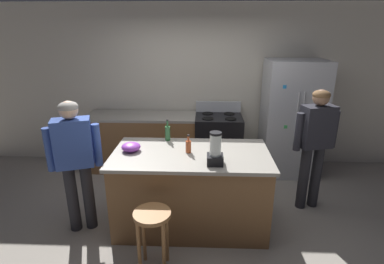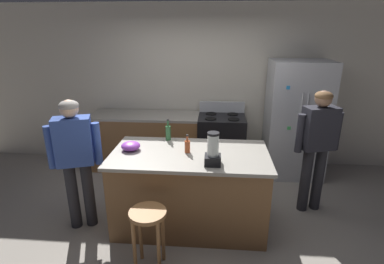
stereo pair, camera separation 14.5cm
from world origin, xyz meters
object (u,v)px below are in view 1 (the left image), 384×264
at_px(stove_range, 218,143).
at_px(person_by_island_left, 75,155).
at_px(bottle_cooking_sauce, 188,146).
at_px(refrigerator, 292,119).
at_px(person_by_sink_right, 315,139).
at_px(bottle_olive_oil, 168,133).
at_px(kitchen_island, 191,189).
at_px(blender_appliance, 215,151).
at_px(bar_stool, 153,225).
at_px(mixing_bowl, 131,147).

xyz_separation_m(stove_range, person_by_island_left, (-1.68, -1.67, 0.47)).
xyz_separation_m(stove_range, bottle_cooking_sauce, (-0.42, -1.51, 0.54)).
height_order(refrigerator, stove_range, refrigerator).
xyz_separation_m(person_by_sink_right, bottle_cooking_sauce, (-1.59, -0.43, 0.05)).
bearing_deg(bottle_olive_oil, person_by_sink_right, 1.15).
relative_size(kitchen_island, blender_appliance, 5.11).
distance_m(kitchen_island, bottle_cooking_sauce, 0.55).
height_order(kitchen_island, bar_stool, kitchen_island).
height_order(person_by_sink_right, mixing_bowl, person_by_sink_right).
xyz_separation_m(stove_range, blender_appliance, (-0.12, -1.81, 0.61)).
xyz_separation_m(kitchen_island, mixing_bowl, (-0.70, 0.03, 0.52)).
bearing_deg(stove_range, mixing_bowl, -126.03).
bearing_deg(bar_stool, mixing_bowl, 114.39).
bearing_deg(refrigerator, stove_range, 178.79).
bearing_deg(refrigerator, bottle_olive_oil, -149.53).
xyz_separation_m(person_by_sink_right, blender_appliance, (-1.29, -0.73, 0.12)).
bearing_deg(blender_appliance, bottle_olive_oil, 130.13).
bearing_deg(blender_appliance, kitchen_island, 132.99).
bearing_deg(kitchen_island, refrigerator, 44.03).
bearing_deg(person_by_island_left, bar_stool, -33.05).
bearing_deg(mixing_bowl, kitchen_island, -2.54).
relative_size(person_by_sink_right, bottle_cooking_sauce, 7.44).
relative_size(person_by_island_left, person_by_sink_right, 0.98).
bearing_deg(mixing_bowl, blender_appliance, -18.14).
height_order(bar_stool, bottle_cooking_sauce, bottle_cooking_sauce).
height_order(person_by_island_left, blender_appliance, person_by_island_left).
bearing_deg(bar_stool, person_by_sink_right, 32.68).
distance_m(refrigerator, person_by_island_left, 3.29).
distance_m(blender_appliance, bottle_olive_oil, 0.90).
xyz_separation_m(kitchen_island, person_by_island_left, (-1.30, -0.15, 0.48)).
bearing_deg(blender_appliance, stove_range, 86.19).
xyz_separation_m(blender_appliance, bottle_cooking_sauce, (-0.30, 0.30, -0.07)).
xyz_separation_m(refrigerator, mixing_bowl, (-2.25, -1.47, 0.07)).
bearing_deg(kitchen_island, person_by_island_left, -173.50).
height_order(refrigerator, person_by_sink_right, refrigerator).
relative_size(person_by_sink_right, mixing_bowl, 7.27).
distance_m(stove_range, person_by_island_left, 2.42).
bearing_deg(person_by_island_left, bottle_olive_oil, 29.24).
height_order(blender_appliance, bottle_olive_oil, blender_appliance).
xyz_separation_m(person_by_sink_right, bar_stool, (-1.89, -1.21, -0.46)).
bearing_deg(refrigerator, bar_stool, -129.69).
xyz_separation_m(person_by_island_left, mixing_bowl, (0.60, 0.18, 0.04)).
bearing_deg(person_by_sink_right, person_by_island_left, -168.36).
height_order(person_by_island_left, mixing_bowl, person_by_island_left).
distance_m(kitchen_island, refrigerator, 2.20).
distance_m(bottle_cooking_sauce, bottle_olive_oil, 0.48).
height_order(person_by_island_left, bottle_olive_oil, person_by_island_left).
bearing_deg(mixing_bowl, bar_stool, -65.61).
xyz_separation_m(stove_range, bottle_olive_oil, (-0.70, -1.12, 0.56)).
bearing_deg(bar_stool, person_by_island_left, 146.95).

